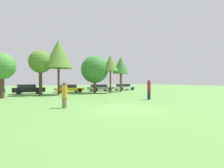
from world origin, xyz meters
TOP-DOWN VIEW (x-y plane):
  - ground_plane at (0.00, 0.00)m, footprint 120.00×120.00m
  - person_thrower at (-3.25, 2.61)m, footprint 0.38×0.38m
  - person_catcher at (5.28, 3.27)m, footprint 0.35×0.35m
  - frisbee at (1.46, 3.11)m, footprint 0.29×0.28m
  - tree_1 at (-6.76, 12.34)m, footprint 2.75×2.75m
  - tree_2 at (-2.63, 14.20)m, footprint 2.83×2.83m
  - tree_3 at (-0.53, 13.64)m, footprint 3.68×3.68m
  - tree_4 at (4.82, 13.91)m, footprint 4.01×4.01m
  - tree_5 at (6.63, 12.39)m, footprint 2.34×2.34m
  - tree_6 at (9.94, 14.38)m, footprint 2.79×2.79m
  - parked_car_black at (-3.67, 17.37)m, footprint 4.07×1.86m
  - parked_car_yellow at (2.09, 17.30)m, footprint 4.39×1.95m
  - parked_car_grey at (8.03, 17.98)m, footprint 4.58×2.05m
  - parked_car_white at (13.25, 17.88)m, footprint 4.05×2.04m

SIDE VIEW (x-z plane):
  - ground_plane at x=0.00m, z-range 0.00..0.00m
  - parked_car_white at x=13.25m, z-range 0.03..1.21m
  - parked_car_grey at x=8.03m, z-range 0.04..1.19m
  - parked_car_yellow at x=2.09m, z-range 0.03..1.26m
  - parked_car_black at x=-3.67m, z-range 0.03..1.35m
  - person_thrower at x=-3.25m, z-range 0.00..1.75m
  - person_catcher at x=5.28m, z-range 0.01..1.97m
  - frisbee at x=1.46m, z-range 2.05..2.18m
  - tree_1 at x=-6.76m, z-range 0.93..5.66m
  - tree_4 at x=4.82m, z-range 0.73..6.23m
  - tree_2 at x=-2.63m, z-range 1.35..6.98m
  - tree_5 at x=6.63m, z-range 1.58..7.16m
  - tree_6 at x=9.94m, z-range 1.46..7.28m
  - tree_3 at x=-0.53m, z-range 1.71..8.83m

